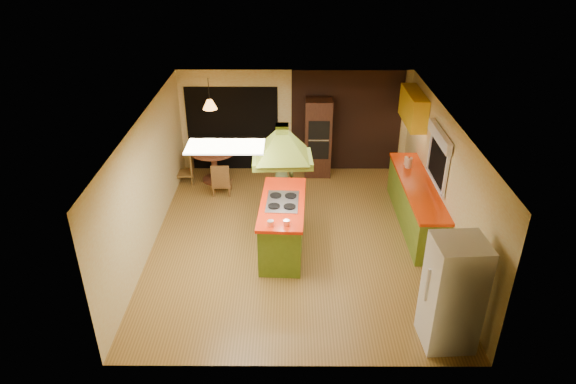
{
  "coord_description": "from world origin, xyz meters",
  "views": [
    {
      "loc": [
        -0.1,
        -8.47,
        5.59
      ],
      "look_at": [
        -0.14,
        -0.19,
        1.15
      ],
      "focal_mm": 32.0,
      "sensor_mm": 36.0,
      "label": 1
    }
  ],
  "objects_px": {
    "man": "(281,178)",
    "canister_large": "(409,163)",
    "kitchen_island": "(283,225)",
    "dining_table": "(214,159)",
    "refrigerator": "(452,293)",
    "wall_oven": "(318,138)"
  },
  "relations": [
    {
      "from": "dining_table",
      "to": "kitchen_island",
      "type": "bearing_deg",
      "value": -59.67
    },
    {
      "from": "refrigerator",
      "to": "wall_oven",
      "type": "xyz_separation_m",
      "value": [
        -1.65,
        5.67,
        0.07
      ]
    },
    {
      "from": "kitchen_island",
      "to": "man",
      "type": "relative_size",
      "value": 1.26
    },
    {
      "from": "man",
      "to": "wall_oven",
      "type": "bearing_deg",
      "value": -130.85
    },
    {
      "from": "man",
      "to": "kitchen_island",
      "type": "bearing_deg",
      "value": 75.71
    },
    {
      "from": "man",
      "to": "wall_oven",
      "type": "height_order",
      "value": "wall_oven"
    },
    {
      "from": "wall_oven",
      "to": "canister_large",
      "type": "bearing_deg",
      "value": -39.74
    },
    {
      "from": "man",
      "to": "canister_large",
      "type": "bearing_deg",
      "value": 169.93
    },
    {
      "from": "refrigerator",
      "to": "dining_table",
      "type": "height_order",
      "value": "refrigerator"
    },
    {
      "from": "kitchen_island",
      "to": "wall_oven",
      "type": "relative_size",
      "value": 1.07
    },
    {
      "from": "man",
      "to": "wall_oven",
      "type": "distance_m",
      "value": 2.07
    },
    {
      "from": "wall_oven",
      "to": "dining_table",
      "type": "xyz_separation_m",
      "value": [
        -2.47,
        -0.39,
        -0.39
      ]
    },
    {
      "from": "wall_oven",
      "to": "dining_table",
      "type": "height_order",
      "value": "wall_oven"
    },
    {
      "from": "wall_oven",
      "to": "canister_large",
      "type": "distance_m",
      "value": 2.42
    },
    {
      "from": "kitchen_island",
      "to": "dining_table",
      "type": "distance_m",
      "value": 3.29
    },
    {
      "from": "man",
      "to": "canister_large",
      "type": "relative_size",
      "value": 7.43
    },
    {
      "from": "kitchen_island",
      "to": "dining_table",
      "type": "xyz_separation_m",
      "value": [
        -1.66,
        2.84,
        0.06
      ]
    },
    {
      "from": "canister_large",
      "to": "refrigerator",
      "type": "bearing_deg",
      "value": -92.65
    },
    {
      "from": "refrigerator",
      "to": "dining_table",
      "type": "relative_size",
      "value": 1.65
    },
    {
      "from": "refrigerator",
      "to": "canister_large",
      "type": "distance_m",
      "value": 4.09
    },
    {
      "from": "man",
      "to": "refrigerator",
      "type": "distance_m",
      "value": 4.54
    },
    {
      "from": "man",
      "to": "canister_large",
      "type": "height_order",
      "value": "man"
    }
  ]
}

